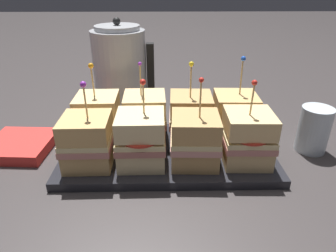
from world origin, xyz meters
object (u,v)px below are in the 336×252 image
at_px(sandwich_back_center_right, 190,117).
at_px(kettle_steel, 121,71).
at_px(sandwich_front_center_right, 195,140).
at_px(sandwich_back_center_left, 145,117).
at_px(sandwich_back_far_right, 234,117).
at_px(serving_platter, 168,152).
at_px(napkin_stack, 20,145).
at_px(sandwich_front_center_left, 141,139).
at_px(drinking_glass, 314,129).
at_px(sandwich_back_far_left, 98,118).
at_px(sandwich_front_far_right, 247,138).
at_px(sandwich_front_far_left, 88,141).

height_order(sandwich_back_center_right, kettle_steel, kettle_steel).
relative_size(sandwich_front_center_right, kettle_steel, 0.68).
distance_m(sandwich_back_center_left, sandwich_back_far_right, 0.20).
height_order(serving_platter, sandwich_back_center_left, sandwich_back_center_left).
xyz_separation_m(serving_platter, kettle_steel, (-0.13, 0.26, 0.11)).
bearing_deg(napkin_stack, sandwich_back_center_right, 2.49).
distance_m(sandwich_front_center_left, sandwich_front_center_right, 0.10).
bearing_deg(serving_platter, drinking_glass, 3.68).
bearing_deg(sandwich_back_center_left, sandwich_back_far_left, -178.35).
bearing_deg(sandwich_front_center_left, napkin_stack, 163.52).
xyz_separation_m(sandwich_front_far_right, sandwich_back_center_left, (-0.20, 0.10, -0.00)).
relative_size(kettle_steel, drinking_glass, 2.53).
distance_m(serving_platter, sandwich_front_far_left, 0.17).
distance_m(serving_platter, sandwich_front_far_right, 0.17).
bearing_deg(sandwich_front_center_right, sandwich_front_center_left, -179.96).
height_order(sandwich_back_far_left, sandwich_back_far_right, sandwich_back_far_right).
bearing_deg(sandwich_back_far_right, sandwich_front_far_left, -161.40).
height_order(serving_platter, kettle_steel, kettle_steel).
distance_m(sandwich_front_center_left, sandwich_back_far_right, 0.23).
distance_m(sandwich_back_far_left, napkin_stack, 0.19).
bearing_deg(sandwich_back_far_right, kettle_steel, 143.39).
xyz_separation_m(sandwich_back_center_right, drinking_glass, (0.27, -0.03, -0.02)).
distance_m(sandwich_back_far_right, napkin_stack, 0.48).
height_order(sandwich_front_center_right, sandwich_front_far_right, sandwich_front_center_right).
distance_m(sandwich_front_center_left, sandwich_back_center_right, 0.14).
distance_m(serving_platter, sandwich_back_center_left, 0.09).
bearing_deg(sandwich_back_far_right, sandwich_back_center_right, -178.52).
height_order(sandwich_front_far_left, sandwich_front_center_left, same).
xyz_separation_m(sandwich_front_far_left, sandwich_back_far_left, (0.00, 0.10, 0.00)).
relative_size(serving_platter, napkin_stack, 3.10).
bearing_deg(drinking_glass, serving_platter, -176.32).
distance_m(drinking_glass, napkin_stack, 0.65).
relative_size(sandwich_front_far_right, sandwich_back_center_right, 0.95).
height_order(kettle_steel, napkin_stack, kettle_steel).
bearing_deg(sandwich_back_center_left, kettle_steel, 110.52).
bearing_deg(sandwich_front_center_right, napkin_stack, 167.87).
bearing_deg(sandwich_back_far_left, sandwich_back_far_right, 0.18).
height_order(sandwich_back_far_left, napkin_stack, sandwich_back_far_left).
bearing_deg(sandwich_front_center_left, sandwich_front_far_left, -179.14).
height_order(sandwich_front_center_right, sandwich_back_far_left, same).
distance_m(sandwich_front_far_left, sandwich_front_center_right, 0.21).
height_order(sandwich_front_center_left, sandwich_front_center_right, sandwich_front_center_right).
xyz_separation_m(sandwich_front_center_right, sandwich_back_far_right, (0.10, 0.10, 0.00)).
relative_size(serving_platter, sandwich_back_far_right, 2.38).
distance_m(sandwich_back_center_left, drinking_glass, 0.37).
distance_m(sandwich_front_far_left, sandwich_back_center_left, 0.15).
bearing_deg(sandwich_front_far_right, sandwich_back_center_right, 136.66).
xyz_separation_m(sandwich_back_center_left, drinking_glass, (0.37, -0.03, -0.02)).
bearing_deg(sandwich_back_center_left, sandwich_front_far_right, -26.44).
height_order(sandwich_front_center_left, sandwich_back_far_right, sandwich_back_far_right).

